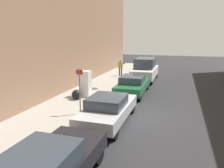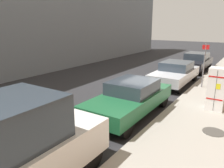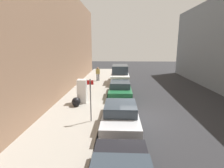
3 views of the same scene
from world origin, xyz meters
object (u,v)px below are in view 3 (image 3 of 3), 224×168
Objects in this scene: street_sign_post at (91,98)px; pedestrian_walking_far at (98,73)px; parked_sedan_silver at (120,114)px; discarded_refrigerator at (82,91)px; trash_bag at (76,102)px; parked_sedan_green at (120,89)px; parked_van_white at (120,74)px.

street_sign_post is 1.48× the size of pedestrian_walking_far.
street_sign_post is at bearing 169.48° from parked_sedan_silver.
parked_sedan_silver is at bearing 148.07° from pedestrian_walking_far.
discarded_refrigerator is 1.06m from trash_bag.
street_sign_post reaches higher than trash_bag.
parked_sedan_silver is (1.66, -0.31, -0.81)m from street_sign_post.
discarded_refrigerator is 3.54m from parked_sedan_green.
parked_van_white reaches higher than trash_bag.
parked_van_white is at bearing 90.00° from parked_sedan_green.
parked_sedan_silver is at bearing -90.00° from parked_van_white.
parked_van_white is at bearing 69.66° from discarded_refrigerator.
pedestrian_walking_far is at bearing 87.44° from trash_bag.
parked_sedan_silver is at bearing -90.00° from parked_sedan_green.
parked_sedan_silver is (2.85, -3.63, -0.31)m from discarded_refrigerator.
parked_van_white is at bearing 90.00° from parked_sedan_silver.
trash_bag is at bearing 132.94° from pedestrian_walking_far.
street_sign_post is 0.54× the size of parked_sedan_silver.
parked_sedan_silver is 11.33m from parked_van_white.
street_sign_post is at bearing -107.07° from parked_sedan_green.
pedestrian_walking_far is (0.42, 9.36, 0.64)m from trash_bag.
street_sign_post is 11.90m from pedestrian_walking_far.
parked_sedan_green is at bearing -90.00° from parked_van_white.
pedestrian_walking_far is 2.83m from parked_van_white.
trash_bag is 9.40m from pedestrian_walking_far.
pedestrian_walking_far is at bearing 102.57° from parked_sedan_silver.
parked_van_white reaches higher than discarded_refrigerator.
parked_sedan_green is (0.00, 5.72, 0.01)m from parked_sedan_silver.
pedestrian_walking_far reaches higher than parked_sedan_silver.
pedestrian_walking_far is 0.32× the size of parked_van_white.
parked_sedan_green is (1.66, 5.41, -0.80)m from street_sign_post.
trash_bag is 4.30m from parked_sedan_green.
parked_sedan_green is at bearing 43.15° from trash_bag.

